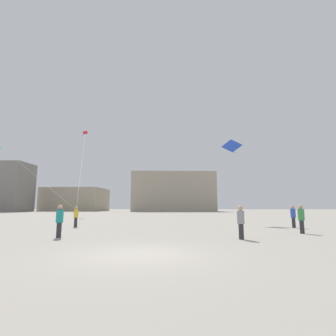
{
  "coord_description": "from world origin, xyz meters",
  "views": [
    {
      "loc": [
        1.4,
        -8.88,
        1.57
      ],
      "look_at": [
        0.0,
        22.12,
        6.22
      ],
      "focal_mm": 27.63,
      "sensor_mm": 36.0,
      "label": 1
    }
  ],
  "objects": [
    {
      "name": "ground_plane",
      "position": [
        0.0,
        0.0,
        0.0
      ],
      "size": [
        300.0,
        300.0,
        0.0
      ],
      "primitive_type": "plane",
      "color": "#9E9689"
    },
    {
      "name": "person_in_grey",
      "position": [
        4.38,
        4.13,
        0.89
      ],
      "size": [
        0.35,
        0.35,
        1.62
      ],
      "rotation": [
        0.0,
        0.0,
        5.97
      ],
      "color": "#2D2D33",
      "rests_on": "ground_plane"
    },
    {
      "name": "person_in_green",
      "position": [
        8.62,
        7.08,
        0.92
      ],
      "size": [
        0.37,
        0.37,
        1.68
      ],
      "rotation": [
        0.0,
        0.0,
        1.27
      ],
      "color": "#2D2D33",
      "rests_on": "ground_plane"
    },
    {
      "name": "person_in_teal",
      "position": [
        -4.81,
        4.42,
        0.91
      ],
      "size": [
        0.36,
        0.36,
        1.66
      ],
      "rotation": [
        0.0,
        0.0,
        5.83
      ],
      "color": "#2D2D33",
      "rests_on": "ground_plane"
    },
    {
      "name": "person_in_blue",
      "position": [
        9.95,
        11.3,
        0.92
      ],
      "size": [
        0.36,
        0.36,
        1.67
      ],
      "rotation": [
        0.0,
        0.0,
        4.32
      ],
      "color": "#2D2D33",
      "rests_on": "ground_plane"
    },
    {
      "name": "person_in_yellow",
      "position": [
        -6.71,
        11.25,
        0.87
      ],
      "size": [
        0.35,
        0.35,
        1.59
      ],
      "rotation": [
        0.0,
        0.0,
        1.59
      ],
      "color": "#2D2D33",
      "rests_on": "ground_plane"
    },
    {
      "name": "kite_cobalt_delta",
      "position": [
        6.76,
        16.85,
        7.56
      ],
      "size": [
        4.06,
        6.16,
        6.8
      ],
      "color": "blue"
    },
    {
      "name": "kite_crimson_delta",
      "position": [
        -14.93,
        33.66,
        13.81
      ],
      "size": [
        9.26,
        24.69,
        13.72
      ],
      "color": "red"
    },
    {
      "name": "building_left_hall",
      "position": [
        -55.0,
        70.37,
        7.68
      ],
      "size": [
        16.59,
        10.72,
        15.36
      ],
      "color": "gray",
      "rests_on": "ground_plane"
    },
    {
      "name": "building_centre_hall",
      "position": [
        -37.0,
        85.96,
        4.14
      ],
      "size": [
        20.77,
        17.04,
        8.27
      ],
      "color": "#A39984",
      "rests_on": "ground_plane"
    },
    {
      "name": "building_right_hall",
      "position": [
        -1.0,
        81.84,
        6.49
      ],
      "size": [
        28.73,
        19.38,
        12.98
      ],
      "color": "#A39984",
      "rests_on": "ground_plane"
    }
  ]
}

